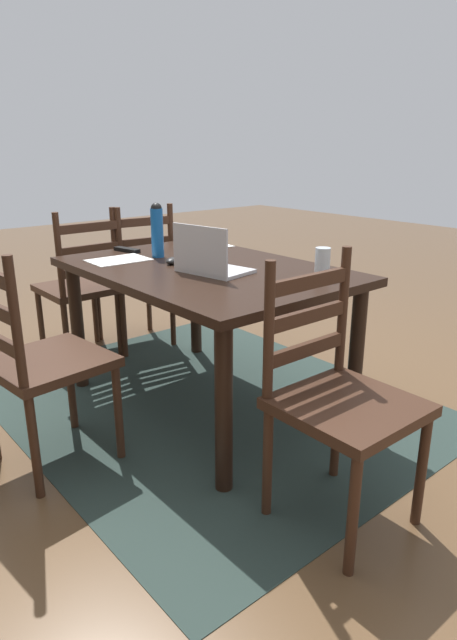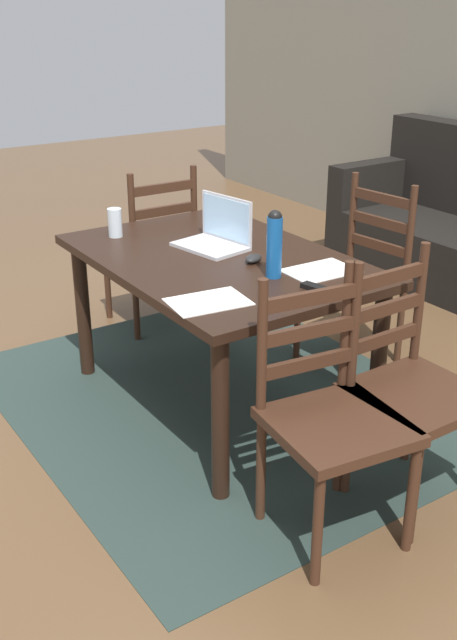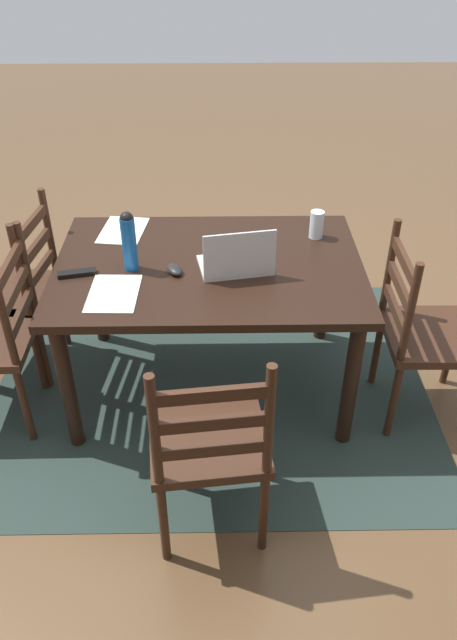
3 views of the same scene
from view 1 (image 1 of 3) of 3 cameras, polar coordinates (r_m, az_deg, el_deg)
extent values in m
plane|color=brown|center=(2.87, -2.32, -8.77)|extent=(14.00, 14.00, 0.00)
cube|color=#283833|center=(2.87, -2.32, -8.71)|extent=(2.24, 1.84, 0.01)
cube|color=black|center=(2.63, -2.52, 5.27)|extent=(1.42, 0.97, 0.04)
cylinder|color=black|center=(2.60, 13.41, -3.89)|extent=(0.07, 0.07, 0.69)
cylinder|color=black|center=(3.44, -3.53, 2.05)|extent=(0.07, 0.07, 0.69)
cylinder|color=black|center=(2.05, -0.51, -9.50)|extent=(0.07, 0.07, 0.69)
cylinder|color=black|center=(3.05, -15.78, -0.74)|extent=(0.07, 0.07, 0.69)
cube|color=#3D2316|center=(1.89, 12.60, -9.00)|extent=(0.45, 0.45, 0.04)
cylinder|color=#3D2316|center=(2.06, 19.84, -14.85)|extent=(0.04, 0.04, 0.43)
cylinder|color=#3D2316|center=(1.79, 13.09, -19.67)|extent=(0.04, 0.04, 0.43)
cylinder|color=#3D2316|center=(2.24, 11.40, -11.25)|extent=(0.04, 0.04, 0.43)
cylinder|color=#3D2316|center=(1.99, 4.17, -14.87)|extent=(0.04, 0.04, 0.43)
cylinder|color=#3D2316|center=(2.05, 12.02, 0.76)|extent=(0.04, 0.04, 0.50)
cylinder|color=#3D2316|center=(1.78, 4.30, -1.53)|extent=(0.04, 0.04, 0.50)
cube|color=#3D2316|center=(1.95, 8.30, -3.10)|extent=(0.03, 0.36, 0.05)
cube|color=#3D2316|center=(1.90, 8.47, 0.41)|extent=(0.03, 0.36, 0.05)
cube|color=#3D2316|center=(1.87, 8.64, 4.06)|extent=(0.03, 0.36, 0.05)
cube|color=#3D2316|center=(3.64, -10.12, 4.35)|extent=(0.49, 0.49, 0.04)
cylinder|color=#3D2316|center=(3.81, -13.68, 1.05)|extent=(0.04, 0.04, 0.43)
cylinder|color=#3D2316|center=(3.94, -8.48, 1.95)|extent=(0.04, 0.04, 0.43)
cylinder|color=#3D2316|center=(3.46, -11.55, -0.48)|extent=(0.04, 0.04, 0.43)
cylinder|color=#3D2316|center=(3.61, -5.96, 0.55)|extent=(0.04, 0.04, 0.43)
cylinder|color=#3D2316|center=(3.34, -12.01, 7.39)|extent=(0.04, 0.04, 0.50)
cylinder|color=#3D2316|center=(3.49, -6.14, 8.13)|extent=(0.04, 0.04, 0.50)
cube|color=#3D2316|center=(3.43, -8.93, 6.14)|extent=(0.07, 0.36, 0.05)
cube|color=#3D2316|center=(3.40, -9.04, 8.19)|extent=(0.07, 0.36, 0.05)
cube|color=#3D2316|center=(3.38, -9.14, 10.28)|extent=(0.07, 0.36, 0.05)
cube|color=#3D2316|center=(2.32, -18.56, -4.28)|extent=(0.49, 0.49, 0.04)
cylinder|color=#3D2316|center=(2.65, -16.43, -6.78)|extent=(0.04, 0.04, 0.43)
cylinder|color=#3D2316|center=(2.36, -11.64, -9.63)|extent=(0.04, 0.04, 0.43)
cylinder|color=#3D2316|center=(2.20, -19.94, -12.63)|extent=(0.04, 0.04, 0.43)
cylinder|color=#3D2316|center=(2.00, -21.66, -0.61)|extent=(0.04, 0.04, 0.50)
cube|color=#3D2316|center=(3.47, -15.65, 3.27)|extent=(0.44, 0.44, 0.04)
cylinder|color=#3D2316|center=(3.63, -19.33, -0.30)|extent=(0.04, 0.04, 0.43)
cylinder|color=#3D2316|center=(3.77, -14.01, 0.88)|extent=(0.04, 0.04, 0.43)
cylinder|color=#3D2316|center=(3.29, -16.84, -1.89)|extent=(0.04, 0.04, 0.43)
cylinder|color=#3D2316|center=(3.45, -11.12, -0.53)|extent=(0.04, 0.04, 0.43)
cylinder|color=#3D2316|center=(3.16, -17.56, 6.36)|extent=(0.04, 0.04, 0.50)
cylinder|color=#3D2316|center=(3.32, -11.54, 7.38)|extent=(0.04, 0.04, 0.50)
cube|color=#3D2316|center=(3.26, -14.34, 5.17)|extent=(0.03, 0.36, 0.05)
cube|color=#3D2316|center=(3.23, -14.51, 7.33)|extent=(0.03, 0.36, 0.05)
cube|color=#3D2316|center=(3.21, -14.69, 9.52)|extent=(0.03, 0.36, 0.05)
cube|color=silver|center=(2.51, -1.41, 5.33)|extent=(0.35, 0.27, 0.02)
cube|color=silver|center=(2.41, -3.09, 7.52)|extent=(0.32, 0.07, 0.21)
cube|color=#A5CCEA|center=(2.42, -3.00, 7.54)|extent=(0.29, 0.06, 0.19)
cylinder|color=#145199|center=(2.86, -7.59, 9.16)|extent=(0.06, 0.06, 0.25)
sphere|color=black|center=(2.84, -7.70, 11.68)|extent=(0.06, 0.06, 0.06)
cylinder|color=silver|center=(2.41, 9.96, 5.98)|extent=(0.07, 0.07, 0.14)
ellipsoid|color=black|center=(2.69, -5.90, 6.31)|extent=(0.10, 0.12, 0.03)
cube|color=black|center=(3.05, -10.75, 7.35)|extent=(0.18, 0.08, 0.02)
cube|color=white|center=(3.16, -2.62, 7.86)|extent=(0.25, 0.32, 0.00)
cube|color=white|center=(2.82, -11.62, 6.27)|extent=(0.22, 0.30, 0.00)
camera|label=2|loc=(5.77, -5.56, 23.05)|focal=42.31mm
camera|label=3|loc=(2.33, -72.22, 28.76)|focal=34.40mm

